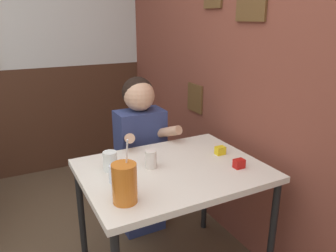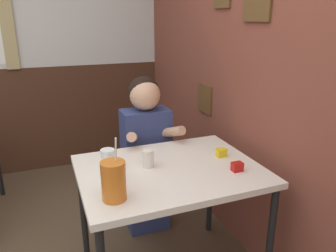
{
  "view_description": "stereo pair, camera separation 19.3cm",
  "coord_description": "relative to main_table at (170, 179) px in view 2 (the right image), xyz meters",
  "views": [
    {
      "loc": [
        0.06,
        -1.2,
        1.57
      ],
      "look_at": [
        0.91,
        0.44,
        0.96
      ],
      "focal_mm": 35.0,
      "sensor_mm": 36.0,
      "label": 1
    },
    {
      "loc": [
        0.24,
        -1.28,
        1.57
      ],
      "look_at": [
        0.91,
        0.44,
        0.96
      ],
      "focal_mm": 35.0,
      "sensor_mm": 36.0,
      "label": 2
    }
  ],
  "objects": [
    {
      "name": "person_seated",
      "position": [
        0.04,
        0.56,
        -0.05
      ],
      "size": [
        0.42,
        0.41,
        1.19
      ],
      "color": "navy",
      "rests_on": "ground_plane"
    },
    {
      "name": "condiment_ketchup",
      "position": [
        0.33,
        -0.17,
        0.1
      ],
      "size": [
        0.06,
        0.04,
        0.05
      ],
      "color": "#B7140F",
      "rests_on": "main_table"
    },
    {
      "name": "brick_wall_right",
      "position": [
        0.63,
        0.85,
        0.66
      ],
      "size": [
        0.08,
        4.27,
        2.7
      ],
      "color": "brown",
      "rests_on": "ground_plane"
    },
    {
      "name": "back_wall",
      "position": [
        -0.87,
        2.01,
        0.66
      ],
      "size": [
        5.92,
        0.09,
        2.7
      ],
      "color": "silver",
      "rests_on": "ground_plane"
    },
    {
      "name": "condiment_mustard",
      "position": [
        0.35,
        0.04,
        0.1
      ],
      "size": [
        0.06,
        0.04,
        0.05
      ],
      "color": "yellow",
      "rests_on": "main_table"
    },
    {
      "name": "main_table",
      "position": [
        0.0,
        0.0,
        0.0
      ],
      "size": [
        1.01,
        0.78,
        0.76
      ],
      "color": "beige",
      "rests_on": "ground_plane"
    },
    {
      "name": "glass_center",
      "position": [
        -0.32,
        0.13,
        0.13
      ],
      "size": [
        0.08,
        0.08,
        0.11
      ],
      "color": "silver",
      "rests_on": "main_table"
    },
    {
      "name": "glass_far_side",
      "position": [
        -0.11,
        0.06,
        0.12
      ],
      "size": [
        0.07,
        0.07,
        0.1
      ],
      "color": "silver",
      "rests_on": "main_table"
    },
    {
      "name": "glass_near_pitcher",
      "position": [
        -0.34,
        -0.02,
        0.12
      ],
      "size": [
        0.07,
        0.07,
        0.09
      ],
      "color": "silver",
      "rests_on": "main_table"
    },
    {
      "name": "cocktail_pitcher",
      "position": [
        -0.36,
        -0.22,
        0.17
      ],
      "size": [
        0.11,
        0.11,
        0.31
      ],
      "color": "#C6661E",
      "rests_on": "main_table"
    }
  ]
}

